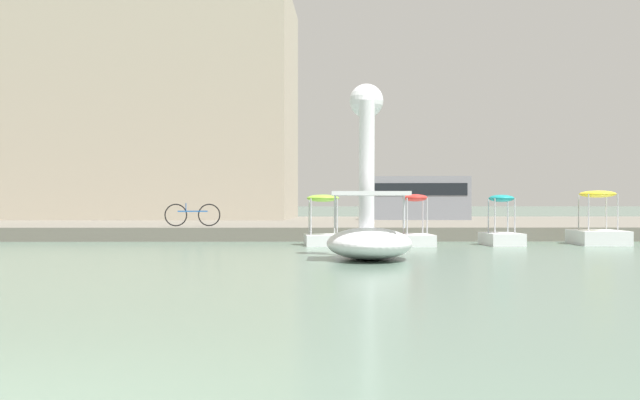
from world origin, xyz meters
TOP-DOWN VIEW (x-y plane):
  - shore_bank_far at (0.00, 32.72)m, footprint 130.17×22.34m
  - swan_boat at (3.38, 13.45)m, footprint 1.82×3.31m
  - pedal_boat_lime at (2.52, 19.29)m, footprint 1.08×1.82m
  - pedal_boat_red at (5.06, 19.12)m, footprint 0.95×1.76m
  - pedal_boat_teal at (7.48, 19.28)m, footprint 0.98×1.80m
  - pedal_boat_yellow at (10.31, 19.71)m, footprint 1.41×2.23m
  - bicycle_parked at (-1.61, 23.20)m, footprint 1.76×0.42m
  - parked_van at (7.19, 34.38)m, footprint 4.59×2.19m
  - apartment_block at (-9.08, 37.92)m, footprint 21.27×10.56m

SIDE VIEW (x-z plane):
  - shore_bank_far at x=0.00m, z-range 0.00..0.42m
  - pedal_boat_teal at x=7.48m, z-range -0.32..1.08m
  - pedal_boat_red at x=5.06m, z-range -0.31..1.10m
  - pedal_boat_yellow at x=10.31m, z-range -0.33..1.19m
  - pedal_boat_lime at x=2.52m, z-range -0.23..1.17m
  - bicycle_parked at x=-1.61m, z-range 0.42..1.16m
  - swan_boat at x=3.38m, z-range -1.08..2.72m
  - parked_van at x=7.19m, z-range 0.51..2.45m
  - apartment_block at x=-9.08m, z-range 0.42..11.15m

